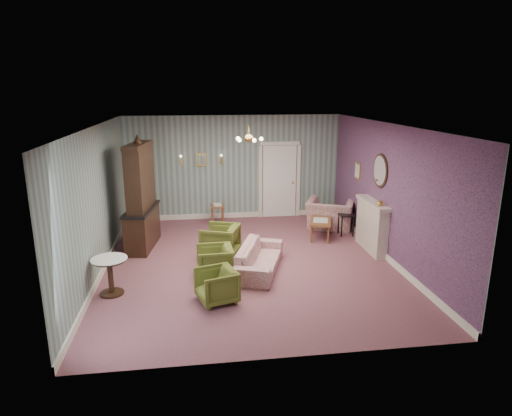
{
  "coord_description": "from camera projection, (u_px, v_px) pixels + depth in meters",
  "views": [
    {
      "loc": [
        -1.08,
        -8.79,
        3.61
      ],
      "look_at": [
        0.2,
        0.4,
        1.1
      ],
      "focal_mm": 31.17,
      "sensor_mm": 36.0,
      "label": 1
    }
  ],
  "objects": [
    {
      "name": "wall_right_floral",
      "position": [
        387.0,
        192.0,
        9.51
      ],
      "size": [
        0.0,
        7.0,
        7.0
      ],
      "primitive_type": "plane",
      "rotation": [
        1.57,
        0.0,
        -1.57
      ],
      "color": "#A15078",
      "rests_on": "ground"
    },
    {
      "name": "wall_back",
      "position": [
        234.0,
        168.0,
        12.45
      ],
      "size": [
        6.0,
        0.0,
        6.0
      ],
      "primitive_type": "plane",
      "rotation": [
        1.57,
        0.0,
        0.0
      ],
      "color": "slate",
      "rests_on": "ground"
    },
    {
      "name": "olive_chair_b",
      "position": [
        215.0,
        260.0,
        8.68
      ],
      "size": [
        0.66,
        0.7,
        0.7
      ],
      "primitive_type": "imported",
      "rotation": [
        0.0,
        0.0,
        -1.53
      ],
      "color": "#555C20",
      "rests_on": "floor"
    },
    {
      "name": "nesting_table",
      "position": [
        217.0,
        214.0,
        12.07
      ],
      "size": [
        0.37,
        0.47,
        0.6
      ],
      "primitive_type": null,
      "rotation": [
        0.0,
        0.0,
        0.03
      ],
      "color": "brown",
      "rests_on": "floor"
    },
    {
      "name": "ceiling",
      "position": [
        249.0,
        125.0,
        8.73
      ],
      "size": [
        7.0,
        7.0,
        0.0
      ],
      "primitive_type": "plane",
      "rotation": [
        3.14,
        0.0,
        0.0
      ],
      "color": "white",
      "rests_on": "ground"
    },
    {
      "name": "wall_left",
      "position": [
        97.0,
        202.0,
        8.71
      ],
      "size": [
        0.0,
        7.0,
        7.0
      ],
      "primitive_type": "plane",
      "rotation": [
        1.57,
        0.0,
        1.57
      ],
      "color": "slate",
      "rests_on": "ground"
    },
    {
      "name": "chandelier",
      "position": [
        249.0,
        139.0,
        8.8
      ],
      "size": [
        0.56,
        0.56,
        0.36
      ],
      "primitive_type": null,
      "color": "gold",
      "rests_on": "ceiling"
    },
    {
      "name": "mantel_vase",
      "position": [
        380.0,
        202.0,
        9.54
      ],
      "size": [
        0.15,
        0.15,
        0.15
      ],
      "primitive_type": "imported",
      "color": "gold",
      "rests_on": "fireplace"
    },
    {
      "name": "side_table_black",
      "position": [
        346.0,
        224.0,
        11.22
      ],
      "size": [
        0.38,
        0.38,
        0.55
      ],
      "primitive_type": null,
      "rotation": [
        0.0,
        0.0,
        -0.04
      ],
      "color": "black",
      "rests_on": "floor"
    },
    {
      "name": "oval_mirror",
      "position": [
        380.0,
        171.0,
        9.78
      ],
      "size": [
        0.04,
        0.76,
        0.84
      ],
      "primitive_type": null,
      "color": "white",
      "rests_on": "wall_right"
    },
    {
      "name": "gilt_mirror_back",
      "position": [
        201.0,
        160.0,
        12.23
      ],
      "size": [
        0.28,
        0.06,
        0.36
      ],
      "primitive_type": null,
      "color": "gold",
      "rests_on": "wall_back"
    },
    {
      "name": "wall_right",
      "position": [
        388.0,
        192.0,
        9.51
      ],
      "size": [
        0.0,
        7.0,
        7.0
      ],
      "primitive_type": "plane",
      "rotation": [
        1.57,
        0.0,
        -1.57
      ],
      "color": "slate",
      "rests_on": "ground"
    },
    {
      "name": "sofa_chintz",
      "position": [
        259.0,
        254.0,
        9.01
      ],
      "size": [
        1.11,
        1.93,
        0.72
      ],
      "primitive_type": "imported",
      "rotation": [
        0.0,
        0.0,
        1.24
      ],
      "color": "#8E394F",
      "rests_on": "floor"
    },
    {
      "name": "sconce_left",
      "position": [
        181.0,
        160.0,
        12.14
      ],
      "size": [
        0.16,
        0.12,
        0.3
      ],
      "primitive_type": null,
      "color": "gold",
      "rests_on": "wall_back"
    },
    {
      "name": "dresser",
      "position": [
        140.0,
        193.0,
        10.13
      ],
      "size": [
        0.75,
        1.61,
        2.58
      ],
      "primitive_type": null,
      "rotation": [
        0.0,
        0.0,
        -0.14
      ],
      "color": "black",
      "rests_on": "floor"
    },
    {
      "name": "pedestal_table",
      "position": [
        111.0,
        276.0,
        7.96
      ],
      "size": [
        0.69,
        0.69,
        0.69
      ],
      "primitive_type": null,
      "rotation": [
        0.0,
        0.0,
        -0.09
      ],
      "color": "black",
      "rests_on": "floor"
    },
    {
      "name": "olive_chair_c",
      "position": [
        220.0,
        239.0,
        9.8
      ],
      "size": [
        0.92,
        0.95,
        0.77
      ],
      "primitive_type": "imported",
      "rotation": [
        0.0,
        0.0,
        -1.93
      ],
      "color": "#555C20",
      "rests_on": "floor"
    },
    {
      "name": "floor",
      "position": [
        249.0,
        263.0,
        9.49
      ],
      "size": [
        7.0,
        7.0,
        0.0
      ],
      "primitive_type": "plane",
      "color": "#7E4954",
      "rests_on": "ground"
    },
    {
      "name": "framed_print",
      "position": [
        358.0,
        171.0,
        11.14
      ],
      "size": [
        0.04,
        0.34,
        0.42
      ],
      "primitive_type": null,
      "color": "gold",
      "rests_on": "wall_right"
    },
    {
      "name": "burgundy_cushion",
      "position": [
        330.0,
        212.0,
        11.59
      ],
      "size": [
        0.41,
        0.28,
        0.39
      ],
      "primitive_type": "cube",
      "rotation": [
        0.17,
        0.0,
        -0.35
      ],
      "color": "maroon",
      "rests_on": "wingback_chair"
    },
    {
      "name": "wingback_chair",
      "position": [
        331.0,
        209.0,
        11.73
      ],
      "size": [
        1.39,
        1.19,
        1.03
      ],
      "primitive_type": "imported",
      "rotation": [
        0.0,
        0.0,
        2.71
      ],
      "color": "#8E394F",
      "rests_on": "floor"
    },
    {
      "name": "sconce_right",
      "position": [
        221.0,
        159.0,
        12.29
      ],
      "size": [
        0.16,
        0.12,
        0.3
      ],
      "primitive_type": null,
      "color": "gold",
      "rests_on": "wall_back"
    },
    {
      "name": "coffee_table",
      "position": [
        320.0,
        229.0,
        11.01
      ],
      "size": [
        0.75,
        1.01,
        0.46
      ],
      "primitive_type": null,
      "rotation": [
        0.0,
        0.0,
        -0.3
      ],
      "color": "brown",
      "rests_on": "floor"
    },
    {
      "name": "olive_chair_a",
      "position": [
        216.0,
        284.0,
        7.69
      ],
      "size": [
        0.75,
        0.78,
        0.65
      ],
      "primitive_type": "imported",
      "rotation": [
        0.0,
        0.0,
        -1.27
      ],
      "color": "#555C20",
      "rests_on": "floor"
    },
    {
      "name": "door",
      "position": [
        279.0,
        180.0,
        12.69
      ],
      "size": [
        1.12,
        0.12,
        2.16
      ],
      "primitive_type": null,
      "color": "white",
      "rests_on": "floor"
    },
    {
      "name": "wall_front",
      "position": [
        282.0,
        260.0,
        5.76
      ],
      "size": [
        6.0,
        0.0,
        6.0
      ],
      "primitive_type": "plane",
      "rotation": [
        -1.57,
        0.0,
        0.0
      ],
      "color": "slate",
      "rests_on": "ground"
    },
    {
      "name": "fireplace",
      "position": [
        372.0,
        226.0,
        10.1
      ],
      "size": [
        0.3,
        1.4,
        1.16
      ],
      "primitive_type": null,
      "color": "beige",
      "rests_on": "floor"
    }
  ]
}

